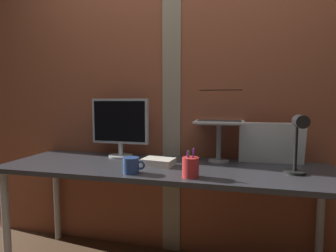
% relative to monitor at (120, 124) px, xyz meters
% --- Properties ---
extents(brick_wall_back, '(3.51, 0.16, 2.63)m').
position_rel_monitor_xyz_m(brick_wall_back, '(0.48, 0.18, 0.31)').
color(brick_wall_back, brown).
rests_on(brick_wall_back, ground_plane).
extents(desk, '(2.14, 0.64, 0.76)m').
position_rel_monitor_xyz_m(desk, '(0.39, -0.20, -0.32)').
color(desk, '#333338').
rests_on(desk, ground_plane).
extents(monitor, '(0.44, 0.18, 0.44)m').
position_rel_monitor_xyz_m(monitor, '(0.00, 0.00, 0.00)').
color(monitor, '#ADB2B7').
rests_on(monitor, desk).
extents(laptop_stand, '(0.28, 0.22, 0.27)m').
position_rel_monitor_xyz_m(laptop_stand, '(0.73, 0.00, -0.07)').
color(laptop_stand, gray).
rests_on(laptop_stand, desk).
extents(laptop, '(0.33, 0.29, 0.25)m').
position_rel_monitor_xyz_m(laptop, '(0.73, 0.07, 0.09)').
color(laptop, silver).
rests_on(laptop, laptop_stand).
extents(whiteboard_panel, '(0.42, 0.06, 0.28)m').
position_rel_monitor_xyz_m(whiteboard_panel, '(1.07, 0.02, -0.11)').
color(whiteboard_panel, white).
rests_on(whiteboard_panel, desk).
extents(desk_lamp, '(0.12, 0.20, 0.35)m').
position_rel_monitor_xyz_m(desk_lamp, '(1.17, -0.25, -0.04)').
color(desk_lamp, black).
rests_on(desk_lamp, desk).
extents(pen_cup, '(0.09, 0.09, 0.16)m').
position_rel_monitor_xyz_m(pen_cup, '(0.60, -0.42, -0.19)').
color(pen_cup, red).
rests_on(pen_cup, desk).
extents(coffee_mug, '(0.13, 0.09, 0.09)m').
position_rel_monitor_xyz_m(coffee_mug, '(0.25, -0.42, -0.20)').
color(coffee_mug, '#2D4C8C').
rests_on(coffee_mug, desk).
extents(paper_clutter_stack, '(0.22, 0.17, 0.05)m').
position_rel_monitor_xyz_m(paper_clutter_stack, '(0.35, -0.20, -0.23)').
color(paper_clutter_stack, silver).
rests_on(paper_clutter_stack, desk).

